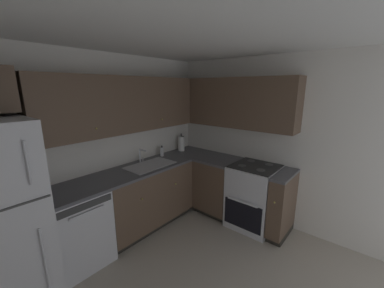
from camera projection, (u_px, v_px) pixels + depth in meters
wall_back at (102, 148)px, 3.04m from camera, size 3.51×0.05×2.42m
wall_right at (286, 145)px, 3.21m from camera, size 0.05×3.66×2.42m
ceiling at (220, 21)px, 1.62m from camera, size 3.51×3.66×0.05m
dishwasher at (77, 228)px, 2.60m from camera, size 0.60×0.63×0.87m
lower_cabinets_back at (146, 197)px, 3.34m from camera, size 1.37×0.62×0.87m
countertop_back at (144, 168)px, 3.23m from camera, size 2.57×0.60×0.03m
lower_cabinets_right at (232, 190)px, 3.55m from camera, size 0.62×1.41×0.87m
countertop_right at (233, 163)px, 3.44m from camera, size 0.60×1.41×0.03m
oven_range at (254, 196)px, 3.33m from camera, size 0.68×0.62×1.06m
upper_cabinets_back at (124, 105)px, 2.99m from camera, size 2.25×0.34×0.72m
upper_cabinets_right at (231, 102)px, 3.43m from camera, size 0.32×1.96×0.72m
sink at (151, 168)px, 3.28m from camera, size 0.68×0.40×0.10m
faucet at (141, 154)px, 3.37m from camera, size 0.07×0.16×0.20m
soap_bottle at (162, 152)px, 3.70m from camera, size 0.06×0.06×0.17m
paper_towel_roll at (181, 144)px, 4.00m from camera, size 0.11×0.11×0.31m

